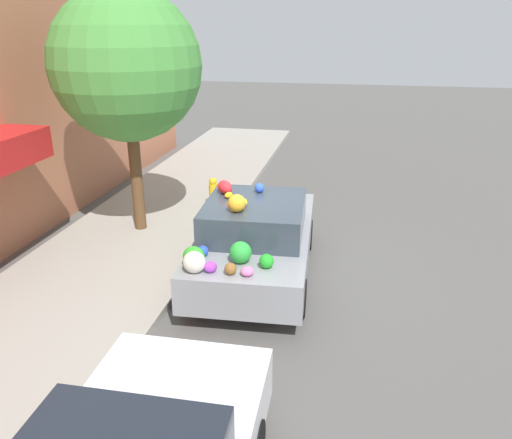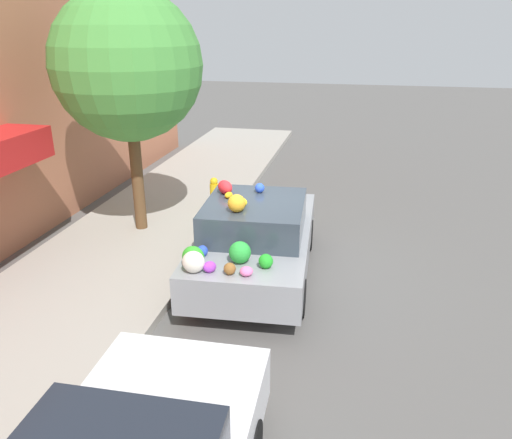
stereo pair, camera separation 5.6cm
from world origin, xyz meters
name	(u,v)px [view 2 (the right image)]	position (x,y,z in m)	size (l,w,h in m)	color
ground_plane	(256,274)	(0.00, 0.00, 0.00)	(60.00, 60.00, 0.00)	#565451
sidewalk_curb	(117,257)	(0.00, 2.70, 0.07)	(24.00, 3.20, 0.14)	#9E998E
street_tree	(127,66)	(1.29, 2.76, 3.43)	(2.85, 2.85, 4.73)	brown
fire_hydrant	(214,192)	(2.89, 1.62, 0.49)	(0.20, 0.20, 0.70)	gold
art_car	(255,237)	(-0.05, 0.01, 0.74)	(4.07, 2.09, 1.71)	gray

